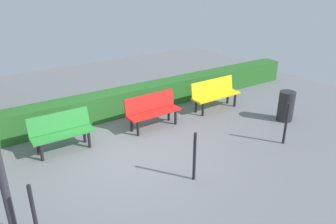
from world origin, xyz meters
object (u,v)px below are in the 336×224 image
object	(u,v)px
bench_yellow	(215,93)
trash_bin	(286,106)
bench_green	(61,131)
bench_red	(152,110)

from	to	relation	value
bench_yellow	trash_bin	world-z (taller)	bench_yellow
bench_yellow	bench_green	bearing A→B (deg)	-1.36
bench_yellow	bench_green	size ratio (longest dim) A/B	1.14
bench_red	bench_green	xyz separation A→B (m)	(2.29, -0.08, -0.00)
bench_red	trash_bin	bearing A→B (deg)	151.02
trash_bin	bench_yellow	bearing A→B (deg)	-57.84
trash_bin	bench_green	bearing A→B (deg)	-17.02
trash_bin	bench_red	bearing A→B (deg)	-26.65
bench_green	trash_bin	xyz separation A→B (m)	(-5.49, 1.68, -0.07)
bench_red	bench_green	distance (m)	2.29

